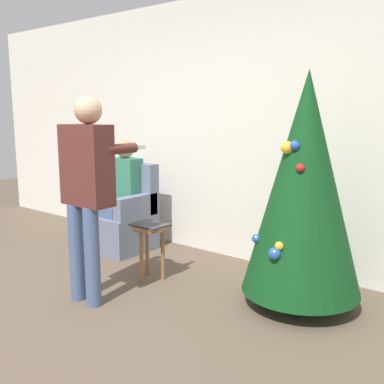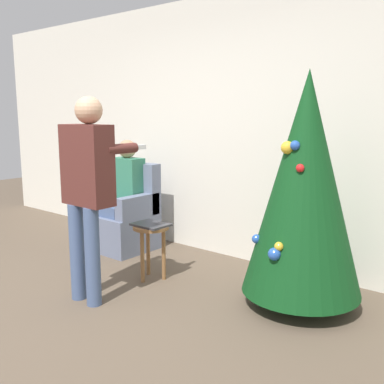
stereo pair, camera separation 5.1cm
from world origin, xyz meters
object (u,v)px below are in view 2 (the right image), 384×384
at_px(armchair, 126,218).
at_px(person_seated, 123,191).
at_px(christmas_tree, 305,184).
at_px(side_stool, 151,237).
at_px(person_standing, 88,181).

relative_size(armchair, person_seated, 0.79).
xyz_separation_m(christmas_tree, person_seated, (-2.22, 0.14, -0.32)).
relative_size(christmas_tree, armchair, 1.92).
bearing_deg(side_stool, person_standing, -94.62).
bearing_deg(side_stool, person_seated, 152.19).
bearing_deg(christmas_tree, armchair, 175.85).
relative_size(person_standing, side_stool, 3.25).
distance_m(christmas_tree, person_seated, 2.25).
bearing_deg(christmas_tree, side_stool, -165.81).
bearing_deg(person_standing, side_stool, 85.38).
bearing_deg(person_standing, christmas_tree, 35.45).
height_order(armchair, side_stool, armchair).
distance_m(person_seated, person_standing, 1.44).
height_order(christmas_tree, person_seated, christmas_tree).
relative_size(person_seated, person_standing, 0.74).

